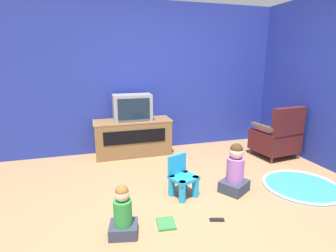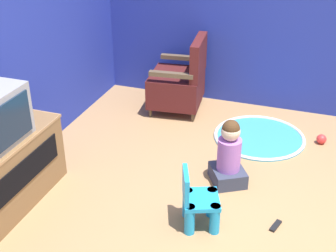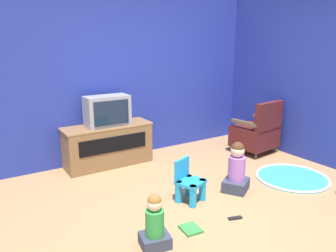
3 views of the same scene
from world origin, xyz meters
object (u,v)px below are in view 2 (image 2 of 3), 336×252
yellow_kid_chair (198,203)px  toy_ball (321,139)px  black_armchair (180,82)px  remote_control (276,226)px  child_watching_left (229,156)px

yellow_kid_chair → toy_ball: bearing=-49.1°
black_armchair → remote_control: bearing=31.4°
black_armchair → toy_ball: black_armchair is taller
child_watching_left → toy_ball: 1.29m
black_armchair → child_watching_left: size_ratio=1.40×
yellow_kid_chair → toy_ball: (1.66, -0.87, -0.15)m
yellow_kid_chair → remote_control: 0.65m
black_armchair → child_watching_left: black_armchair is taller
black_armchair → child_watching_left: (-1.30, -0.88, -0.07)m
child_watching_left → toy_ball: size_ratio=6.14×
child_watching_left → remote_control: bearing=-165.2°
yellow_kid_chair → toy_ball: 1.88m
yellow_kid_chair → toy_ball: size_ratio=4.83×
black_armchair → child_watching_left: 1.58m
toy_ball → remote_control: (-1.50, 0.27, -0.04)m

